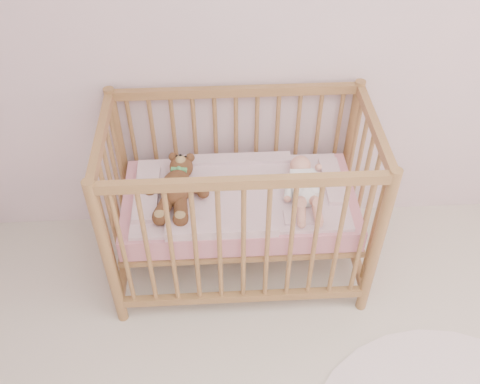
{
  "coord_description": "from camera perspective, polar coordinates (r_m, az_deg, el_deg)",
  "views": [
    {
      "loc": [
        -0.57,
        -0.41,
        2.49
      ],
      "look_at": [
        -0.47,
        1.55,
        0.62
      ],
      "focal_mm": 40.0,
      "sensor_mm": 36.0,
      "label": 1
    }
  ],
  "objects": [
    {
      "name": "mattress",
      "position": [
        2.84,
        -0.06,
        -1.28
      ],
      "size": [
        1.22,
        0.62,
        0.13
      ],
      "primitive_type": "cube",
      "color": "pink",
      "rests_on": "crib"
    },
    {
      "name": "blanket",
      "position": [
        2.79,
        -0.06,
        -0.18
      ],
      "size": [
        1.1,
        0.58,
        0.06
      ],
      "primitive_type": null,
      "color": "#F0A5B6",
      "rests_on": "mattress"
    },
    {
      "name": "crib",
      "position": [
        2.83,
        -0.06,
        -1.06
      ],
      "size": [
        1.36,
        0.76,
        1.0
      ],
      "primitive_type": null,
      "color": "#A16D44",
      "rests_on": "floor"
    },
    {
      "name": "baby",
      "position": [
        2.76,
        6.86,
        0.91
      ],
      "size": [
        0.25,
        0.5,
        0.12
      ],
      "primitive_type": null,
      "rotation": [
        0.0,
        0.0,
        -0.01
      ],
      "color": "white",
      "rests_on": "blanket"
    },
    {
      "name": "teddy_bear",
      "position": [
        2.73,
        -6.84,
        0.56
      ],
      "size": [
        0.41,
        0.54,
        0.14
      ],
      "primitive_type": null,
      "rotation": [
        0.0,
        0.0,
        -0.13
      ],
      "color": "brown",
      "rests_on": "blanket"
    },
    {
      "name": "wall_back",
      "position": [
        2.73,
        9.83,
        18.28
      ],
      "size": [
        4.0,
        0.02,
        2.7
      ],
      "primitive_type": "cube",
      "color": "silver",
      "rests_on": "floor"
    }
  ]
}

